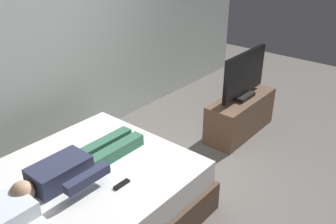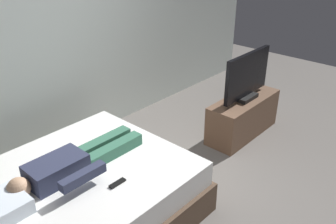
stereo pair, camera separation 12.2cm
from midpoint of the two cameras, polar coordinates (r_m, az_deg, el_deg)
ground_plane at (r=3.63m, az=2.49°, el=-14.01°), size 10.00×10.00×0.00m
back_wall at (r=4.43m, az=-12.05°, el=13.58°), size 6.40×0.10×2.80m
bed at (r=3.31m, az=-13.23°, el=-13.64°), size 1.97×1.60×0.54m
person at (r=3.14m, az=-13.96°, el=-8.05°), size 1.26×0.46×0.18m
remote at (r=2.99m, az=-6.82°, el=-11.12°), size 0.15×0.04×0.02m
tv_stand at (r=4.71m, az=12.49°, el=-0.69°), size 1.10×0.40×0.50m
tv at (r=4.49m, az=13.16°, el=5.38°), size 0.88×0.20×0.59m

